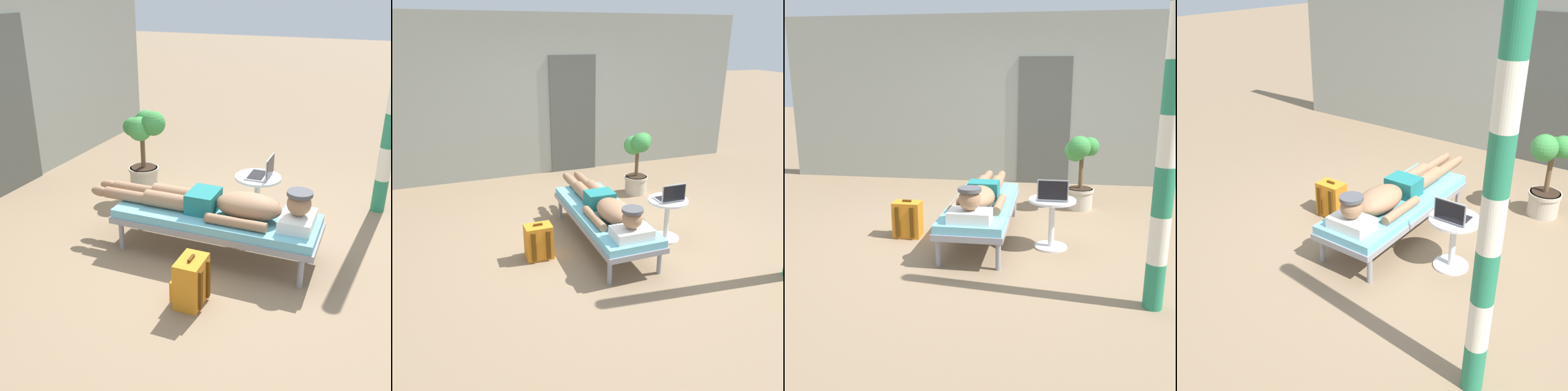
{
  "view_description": "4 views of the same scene",
  "coord_description": "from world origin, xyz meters",
  "views": [
    {
      "loc": [
        -3.86,
        -1.38,
        2.35
      ],
      "look_at": [
        -0.17,
        0.11,
        0.58
      ],
      "focal_mm": 43.97,
      "sensor_mm": 36.0,
      "label": 1
    },
    {
      "loc": [
        -1.84,
        -4.14,
        2.37
      ],
      "look_at": [
        -0.33,
        -0.1,
        0.65
      ],
      "focal_mm": 37.37,
      "sensor_mm": 36.0,
      "label": 2
    },
    {
      "loc": [
        0.64,
        -4.9,
        1.75
      ],
      "look_at": [
        -0.1,
        -0.26,
        0.53
      ],
      "focal_mm": 42.76,
      "sensor_mm": 36.0,
      "label": 3
    },
    {
      "loc": [
        2.29,
        -3.77,
        2.67
      ],
      "look_at": [
        -0.31,
        -0.22,
        0.46
      ],
      "focal_mm": 43.97,
      "sensor_mm": 36.0,
      "label": 4
    }
  ],
  "objects": [
    {
      "name": "backpack",
      "position": [
        -0.94,
        -0.16,
        0.2
      ],
      "size": [
        0.3,
        0.26,
        0.42
      ],
      "color": "orange",
      "rests_on": "ground"
    },
    {
      "name": "laptop",
      "position": [
        0.64,
        -0.31,
        0.58
      ],
      "size": [
        0.31,
        0.24,
        0.23
      ],
      "color": "#A5A8AD",
      "rests_on": "side_table"
    },
    {
      "name": "lounge_chair",
      "position": [
        -0.11,
        -0.07,
        0.35
      ],
      "size": [
        0.67,
        1.91,
        0.42
      ],
      "color": "gray",
      "rests_on": "ground"
    },
    {
      "name": "potted_plant",
      "position": [
        0.99,
        1.25,
        0.59
      ],
      "size": [
        0.45,
        0.55,
        1.01
      ],
      "color": "#BFB29E",
      "rests_on": "ground"
    },
    {
      "name": "side_table",
      "position": [
        0.64,
        -0.25,
        0.36
      ],
      "size": [
        0.48,
        0.48,
        0.52
      ],
      "color": "silver",
      "rests_on": "ground"
    },
    {
      "name": "house_door_panel",
      "position": [
        0.46,
        2.76,
        1.02
      ],
      "size": [
        0.84,
        0.03,
        2.04
      ],
      "primitive_type": "cube",
      "color": "#545651",
      "rests_on": "ground"
    },
    {
      "name": "ground_plane",
      "position": [
        0.0,
        0.0,
        0.0
      ],
      "size": [
        40.0,
        40.0,
        0.0
      ],
      "primitive_type": "plane",
      "color": "#8C7256"
    },
    {
      "name": "person_reclining",
      "position": [
        -0.11,
        -0.14,
        0.52
      ],
      "size": [
        0.53,
        2.17,
        0.33
      ],
      "color": "white",
      "rests_on": "lounge_chair"
    },
    {
      "name": "house_wall_back",
      "position": [
        -0.11,
        2.87,
        1.35
      ],
      "size": [
        7.6,
        0.2,
        2.7
      ],
      "primitive_type": "cube",
      "color": "#999E93",
      "rests_on": "ground"
    },
    {
      "name": "porch_post",
      "position": [
        1.44,
        -1.45,
        1.3
      ],
      "size": [
        0.15,
        0.15,
        2.6
      ],
      "color": "#267F59",
      "rests_on": "ground"
    }
  ]
}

